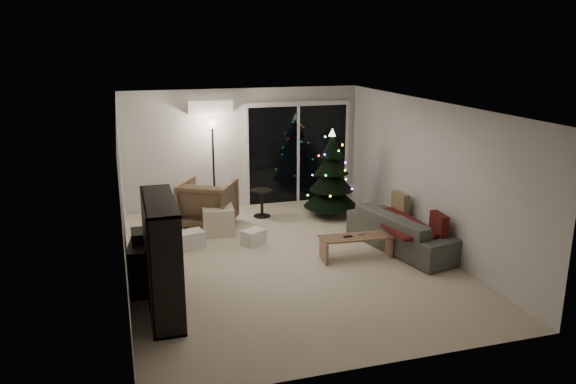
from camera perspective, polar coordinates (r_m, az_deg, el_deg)
The scene contains 18 objects.
room at distance 10.40m, azimuth -0.00°, elevation 1.62°, with size 6.50×7.51×2.60m.
bookshelf at distance 7.44m, azimuth -14.12°, elevation -6.54°, with size 0.39×1.53×1.53m, color black, non-canonical shape.
media_cabinet at distance 8.46m, azimuth -14.27°, elevation -6.93°, with size 0.41×1.09×0.68m, color black.
stereo at distance 8.32m, azimuth -14.46°, elevation -4.28°, with size 0.35×0.41×0.15m, color black.
armchair at distance 10.80m, azimuth -8.13°, elevation -1.15°, with size 0.95×0.98×0.89m, color brown.
ottoman at distance 10.40m, azimuth -7.10°, elevation -2.89°, with size 0.56×0.56×0.50m, color beige.
cardboard_box_a at distance 9.80m, azimuth -9.82°, elevation -4.77°, with size 0.42×0.32×0.30m, color white.
cardboard_box_b at distance 9.84m, azimuth -3.52°, elevation -4.59°, with size 0.38×0.28×0.26m, color white.
side_table at distance 11.31m, azimuth -2.66°, elevation -1.14°, with size 0.45×0.45×0.56m, color black.
floor_lamp at distance 11.43m, azimuth -7.56°, elevation 2.37°, with size 0.30×0.30×1.89m, color black.
sofa at distance 9.77m, azimuth 11.73°, elevation -3.84°, with size 2.21×0.86×0.65m, color #3D3F3A.
sofa_throw at distance 9.68m, azimuth 11.25°, elevation -3.10°, with size 0.69×1.59×0.05m, color #5D1C19.
cushion_a at distance 10.36m, azimuth 11.34°, elevation -1.22°, with size 0.13×0.42×0.42m, color #716446.
cushion_b at distance 9.28m, azimuth 15.06°, elevation -3.39°, with size 0.13×0.42×0.42m, color #5D1C19.
coffee_table at distance 9.28m, azimuth 6.93°, elevation -5.56°, with size 1.18×0.41×0.37m, color #93614A, non-canonical shape.
remote_a at distance 9.16m, azimuth 6.10°, elevation -4.51°, with size 0.15×0.04×0.02m, color black.
remote_b at distance 9.30m, azimuth 7.41°, elevation -4.25°, with size 0.14×0.04×0.02m, color slate.
christmas_tree at distance 11.23m, azimuth 4.45°, elevation 1.95°, with size 1.11×1.11×1.78m, color black.
Camera 1 is at (-2.44, -8.19, 3.46)m, focal length 35.00 mm.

